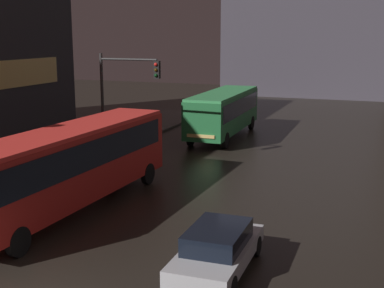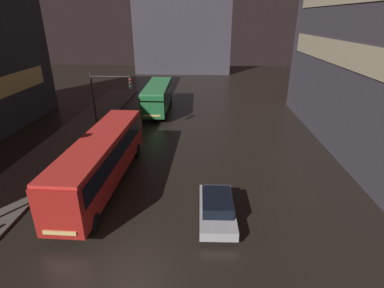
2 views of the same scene
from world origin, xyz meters
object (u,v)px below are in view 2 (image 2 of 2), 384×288
object	(u,v)px
bus_near	(102,156)
traffic_light_main	(108,96)
car_taxi	(217,208)
bus_far	(158,95)

from	to	relation	value
bus_near	traffic_light_main	bearing A→B (deg)	-75.54
car_taxi	traffic_light_main	bearing A→B (deg)	-51.76
bus_near	bus_far	xyz separation A→B (m)	(1.00, 16.90, -0.16)
bus_near	bus_far	size ratio (longest dim) A/B	1.21
bus_near	car_taxi	distance (m)	8.04
bus_near	traffic_light_main	world-z (taller)	traffic_light_main
bus_near	bus_far	distance (m)	16.93
bus_near	bus_far	bearing A→B (deg)	-91.83
car_taxi	bus_far	bearing A→B (deg)	-74.06
bus_far	car_taxi	world-z (taller)	bus_far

